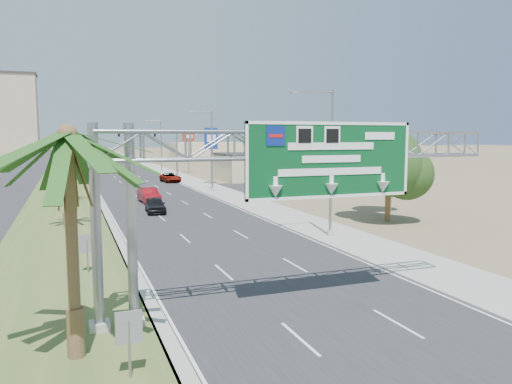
{
  "coord_description": "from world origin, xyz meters",
  "views": [
    {
      "loc": [
        -9.2,
        -7.87,
        6.95
      ],
      "look_at": [
        -0.62,
        14.96,
        4.2
      ],
      "focal_mm": 35.0,
      "sensor_mm": 36.0,
      "label": 1
    }
  ],
  "objects_px": {
    "signal_mast": "(164,149)",
    "car_far": "(100,168)",
    "store_building": "(276,167)",
    "pole_sign_red_near": "(256,142)",
    "sign_gantry": "(291,159)",
    "car_left_lane": "(155,205)",
    "car_right_lane": "(170,178)",
    "pole_sign_blue": "(211,141)",
    "palm_near": "(68,136)",
    "car_mid_lane": "(149,195)",
    "pole_sign_red_far": "(188,140)"
  },
  "relations": [
    {
      "from": "signal_mast",
      "to": "car_far",
      "type": "xyz_separation_m",
      "value": [
        -8.72,
        20.89,
        -4.12
      ]
    },
    {
      "from": "signal_mast",
      "to": "store_building",
      "type": "bearing_deg",
      "value": -19.54
    },
    {
      "from": "signal_mast",
      "to": "pole_sign_red_near",
      "type": "distance_m",
      "value": 27.42
    },
    {
      "from": "signal_mast",
      "to": "pole_sign_red_near",
      "type": "xyz_separation_m",
      "value": [
        5.6,
        -26.8,
        1.36
      ]
    },
    {
      "from": "sign_gantry",
      "to": "store_building",
      "type": "xyz_separation_m",
      "value": [
        23.06,
        56.07,
        -4.06
      ]
    },
    {
      "from": "store_building",
      "to": "car_left_lane",
      "type": "height_order",
      "value": "store_building"
    },
    {
      "from": "sign_gantry",
      "to": "car_far",
      "type": "bearing_deg",
      "value": 91.71
    },
    {
      "from": "car_right_lane",
      "to": "pole_sign_blue",
      "type": "relative_size",
      "value": 0.61
    },
    {
      "from": "palm_near",
      "to": "car_far",
      "type": "height_order",
      "value": "palm_near"
    },
    {
      "from": "car_right_lane",
      "to": "signal_mast",
      "type": "bearing_deg",
      "value": 84.53
    },
    {
      "from": "car_left_lane",
      "to": "sign_gantry",
      "type": "bearing_deg",
      "value": -84.01
    },
    {
      "from": "store_building",
      "to": "pole_sign_blue",
      "type": "bearing_deg",
      "value": -155.86
    },
    {
      "from": "car_right_lane",
      "to": "car_far",
      "type": "height_order",
      "value": "car_far"
    },
    {
      "from": "sign_gantry",
      "to": "signal_mast",
      "type": "bearing_deg",
      "value": 84.26
    },
    {
      "from": "signal_mast",
      "to": "car_far",
      "type": "height_order",
      "value": "signal_mast"
    },
    {
      "from": "sign_gantry",
      "to": "pole_sign_blue",
      "type": "relative_size",
      "value": 2.02
    },
    {
      "from": "car_left_lane",
      "to": "car_mid_lane",
      "type": "bearing_deg",
      "value": 90.02
    },
    {
      "from": "store_building",
      "to": "car_right_lane",
      "type": "xyz_separation_m",
      "value": [
        -16.92,
        0.8,
        -1.3
      ]
    },
    {
      "from": "store_building",
      "to": "car_right_lane",
      "type": "relative_size",
      "value": 3.58
    },
    {
      "from": "car_mid_lane",
      "to": "pole_sign_red_near",
      "type": "height_order",
      "value": "pole_sign_red_near"
    },
    {
      "from": "sign_gantry",
      "to": "palm_near",
      "type": "xyz_separation_m",
      "value": [
        -8.14,
        -1.93,
        0.87
      ]
    },
    {
      "from": "palm_near",
      "to": "car_far",
      "type": "distance_m",
      "value": 85.27
    },
    {
      "from": "car_right_lane",
      "to": "pole_sign_red_near",
      "type": "height_order",
      "value": "pole_sign_red_near"
    },
    {
      "from": "signal_mast",
      "to": "pole_sign_blue",
      "type": "xyz_separation_m",
      "value": [
        4.57,
        -11.46,
        1.37
      ]
    },
    {
      "from": "sign_gantry",
      "to": "car_far",
      "type": "height_order",
      "value": "sign_gantry"
    },
    {
      "from": "sign_gantry",
      "to": "store_building",
      "type": "bearing_deg",
      "value": 67.64
    },
    {
      "from": "car_mid_lane",
      "to": "sign_gantry",
      "type": "bearing_deg",
      "value": -93.16
    },
    {
      "from": "palm_near",
      "to": "car_left_lane",
      "type": "height_order",
      "value": "palm_near"
    },
    {
      "from": "palm_near",
      "to": "pole_sign_red_near",
      "type": "xyz_separation_m",
      "value": [
        19.97,
        37.17,
        -0.72
      ]
    },
    {
      "from": "signal_mast",
      "to": "car_far",
      "type": "bearing_deg",
      "value": 112.66
    },
    {
      "from": "signal_mast",
      "to": "car_right_lane",
      "type": "height_order",
      "value": "signal_mast"
    },
    {
      "from": "car_far",
      "to": "car_mid_lane",
      "type": "bearing_deg",
      "value": -94.03
    },
    {
      "from": "store_building",
      "to": "pole_sign_red_far",
      "type": "relative_size",
      "value": 2.27
    },
    {
      "from": "car_far",
      "to": "pole_sign_blue",
      "type": "bearing_deg",
      "value": -74.11
    },
    {
      "from": "pole_sign_red_near",
      "to": "pole_sign_blue",
      "type": "height_order",
      "value": "pole_sign_blue"
    },
    {
      "from": "car_right_lane",
      "to": "pole_sign_red_far",
      "type": "relative_size",
      "value": 0.63
    },
    {
      "from": "pole_sign_blue",
      "to": "store_building",
      "type": "bearing_deg",
      "value": 24.14
    },
    {
      "from": "sign_gantry",
      "to": "car_left_lane",
      "type": "relative_size",
      "value": 4.0
    },
    {
      "from": "car_mid_lane",
      "to": "pole_sign_blue",
      "type": "relative_size",
      "value": 0.57
    },
    {
      "from": "sign_gantry",
      "to": "car_mid_lane",
      "type": "bearing_deg",
      "value": 90.73
    },
    {
      "from": "sign_gantry",
      "to": "car_left_lane",
      "type": "xyz_separation_m",
      "value": [
        -0.94,
        27.3,
        -5.34
      ]
    },
    {
      "from": "car_right_lane",
      "to": "pole_sign_red_far",
      "type": "height_order",
      "value": "pole_sign_red_far"
    },
    {
      "from": "palm_near",
      "to": "car_mid_lane",
      "type": "bearing_deg",
      "value": 78.05
    },
    {
      "from": "sign_gantry",
      "to": "car_mid_lane",
      "type": "height_order",
      "value": "sign_gantry"
    },
    {
      "from": "signal_mast",
      "to": "pole_sign_blue",
      "type": "bearing_deg",
      "value": -68.26
    },
    {
      "from": "car_right_lane",
      "to": "store_building",
      "type": "bearing_deg",
      "value": -7.18
    },
    {
      "from": "palm_near",
      "to": "car_mid_lane",
      "type": "height_order",
      "value": "palm_near"
    },
    {
      "from": "store_building",
      "to": "pole_sign_red_near",
      "type": "relative_size",
      "value": 2.25
    },
    {
      "from": "car_mid_lane",
      "to": "pole_sign_red_near",
      "type": "xyz_separation_m",
      "value": [
        12.27,
        0.79,
        5.43
      ]
    },
    {
      "from": "car_right_lane",
      "to": "car_far",
      "type": "bearing_deg",
      "value": 103.83
    }
  ]
}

